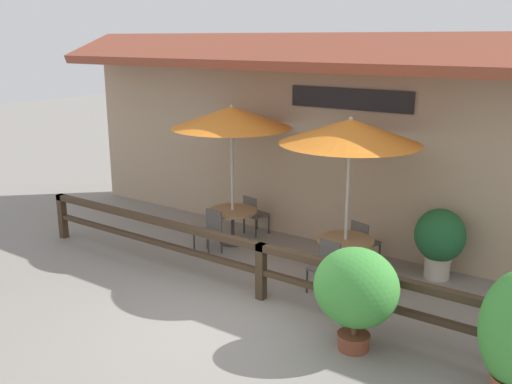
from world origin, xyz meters
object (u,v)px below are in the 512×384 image
Objects in this scene: chair_near_streetside at (210,230)px; potted_plant_corner_fern at (356,289)px; potted_plant_tall_tropical at (440,239)px; dining_table_middle at (345,247)px; patio_umbrella_near at (231,117)px; chair_near_wallside at (254,213)px; chair_middle_streetside at (326,264)px; chair_middle_wallside at (363,241)px; dining_table_near at (233,216)px; patio_umbrella_middle at (350,131)px.

chair_near_streetside is 0.59× the size of potted_plant_corner_fern.
chair_near_streetside is at bearing -161.06° from potted_plant_tall_tropical.
dining_table_middle is at bearing 119.73° from potted_plant_corner_fern.
patio_umbrella_near is 2.25m from chair_near_wallside.
chair_near_wallside is 1.00× the size of chair_middle_streetside.
chair_middle_streetside is at bearing -19.49° from patio_umbrella_near.
chair_middle_wallside is at bearing 9.79° from patio_umbrella_near.
chair_middle_streetside is 1.91m from potted_plant_corner_fern.
dining_table_near is 1.17× the size of chair_near_streetside.
chair_middle_wallside is 0.67× the size of potted_plant_tall_tropical.
patio_umbrella_near reaches higher than chair_middle_streetside.
patio_umbrella_middle is at bearing 102.60° from chair_middle_wallside.
dining_table_near and dining_table_middle have the same top height.
patio_umbrella_near is 3.38m from dining_table_middle.
potted_plant_corner_fern is at bearing 127.06° from chair_middle_wallside.
patio_umbrella_near is at bearing 99.22° from chair_near_wallside.
dining_table_near is 2.70m from dining_table_middle.
chair_middle_wallside is at bearing 93.82° from chair_middle_streetside.
dining_table_middle is 1.17× the size of chair_middle_wallside.
potted_plant_tall_tropical reaches higher than chair_middle_streetside.
dining_table_near is 0.72m from chair_near_streetside.
patio_umbrella_middle is 2.26× the size of potted_plant_tall_tropical.
chair_near_wallside is 1.00× the size of chair_middle_wallside.
chair_middle_streetside reaches higher than dining_table_middle.
patio_umbrella_middle is 2.25m from chair_middle_wallside.
patio_umbrella_middle is (2.65, -0.95, 2.14)m from chair_near_wallside.
potted_plant_corner_fern reaches higher than dining_table_middle.
chair_middle_streetside is 1.42m from chair_middle_wallside.
patio_umbrella_middle is at bearing 119.73° from potted_plant_corner_fern.
chair_middle_wallside is 3.10m from potted_plant_corner_fern.
patio_umbrella_near reaches higher than potted_plant_tall_tropical.
chair_middle_wallside is (2.67, -0.24, 0.00)m from chair_near_wallside.
dining_table_middle is 1.65m from potted_plant_tall_tropical.
dining_table_near is 2.85m from chair_middle_streetside.
chair_near_streetside is at bearing -91.49° from dining_table_near.
chair_near_streetside is at bearing 100.04° from chair_near_wallside.
chair_near_wallside and chair_middle_wallside have the same top height.
chair_middle_wallside is at bearing 9.79° from dining_table_near.
chair_middle_wallside is at bearing 88.36° from patio_umbrella_middle.
chair_near_streetside and chair_near_wallside have the same top height.
patio_umbrella_middle reaches higher than dining_table_near.
potted_plant_tall_tropical is at bearing 87.38° from potted_plant_corner_fern.
potted_plant_tall_tropical reaches higher than chair_near_streetside.
chair_near_streetside is 1.42m from chair_near_wallside.
chair_near_streetside is at bearing 37.56° from chair_middle_wallside.
chair_middle_streetside is at bearing -90.22° from patio_umbrella_middle.
patio_umbrella_middle is at bearing -145.58° from potted_plant_tall_tropical.
potted_plant_tall_tropical is (4.06, 1.39, 0.25)m from chair_near_streetside.
potted_plant_corner_fern is (3.86, -3.08, 0.40)m from chair_near_wallside.
patio_umbrella_near is at bearing 0.00° from dining_table_near.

